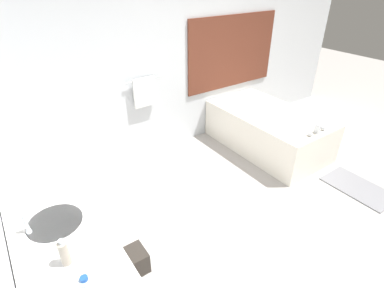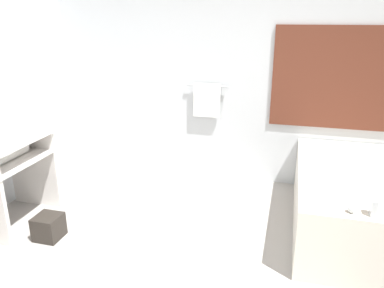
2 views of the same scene
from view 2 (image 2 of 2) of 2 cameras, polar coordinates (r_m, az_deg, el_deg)
The scene contains 3 objects.
wall_back_with_blinds at distance 4.41m, azimuth 7.02°, elevation 11.23°, with size 7.40×0.13×2.70m.
bathtub at distance 3.81m, azimuth 23.23°, elevation -7.63°, with size 1.01×1.79×0.71m.
waste_bin at distance 3.72m, azimuth -21.00°, elevation -11.71°, with size 0.23×0.23×0.22m.
Camera 2 is at (0.66, -2.10, 1.93)m, focal length 35.00 mm.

